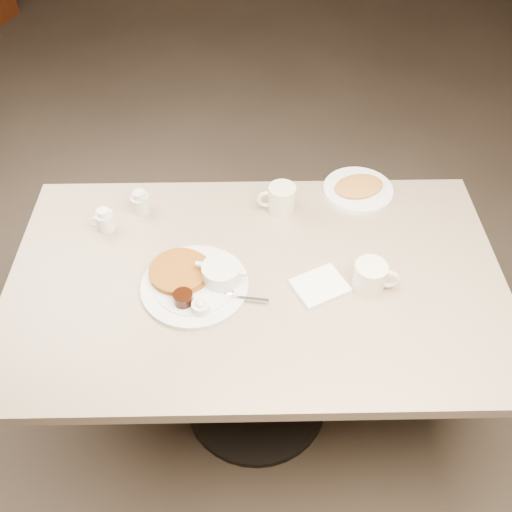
{
  "coord_description": "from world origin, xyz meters",
  "views": [
    {
      "loc": [
        -0.02,
        -1.1,
        2.01
      ],
      "look_at": [
        0.0,
        0.02,
        0.82
      ],
      "focal_mm": 38.82,
      "sensor_mm": 36.0,
      "label": 1
    }
  ],
  "objects_px": {
    "diner_table": "(256,311)",
    "coffee_mug_far": "(281,199)",
    "main_plate": "(198,280)",
    "coffee_mug_near": "(371,276)",
    "creamer_right": "(140,202)",
    "hash_plate": "(358,189)",
    "creamer_left": "(105,220)"
  },
  "relations": [
    {
      "from": "creamer_left",
      "to": "hash_plate",
      "type": "bearing_deg",
      "value": 11.37
    },
    {
      "from": "coffee_mug_near",
      "to": "creamer_left",
      "type": "relative_size",
      "value": 1.73
    },
    {
      "from": "diner_table",
      "to": "coffee_mug_near",
      "type": "bearing_deg",
      "value": -7.75
    },
    {
      "from": "coffee_mug_far",
      "to": "coffee_mug_near",
      "type": "bearing_deg",
      "value": -54.22
    },
    {
      "from": "creamer_right",
      "to": "main_plate",
      "type": "bearing_deg",
      "value": -58.14
    },
    {
      "from": "coffee_mug_near",
      "to": "creamer_left",
      "type": "height_order",
      "value": "coffee_mug_near"
    },
    {
      "from": "hash_plate",
      "to": "main_plate",
      "type": "bearing_deg",
      "value": -142.01
    },
    {
      "from": "main_plate",
      "to": "coffee_mug_near",
      "type": "xyz_separation_m",
      "value": [
        0.51,
        -0.01,
        0.02
      ]
    },
    {
      "from": "creamer_right",
      "to": "diner_table",
      "type": "bearing_deg",
      "value": -38.58
    },
    {
      "from": "coffee_mug_far",
      "to": "creamer_left",
      "type": "bearing_deg",
      "value": -172.29
    },
    {
      "from": "creamer_left",
      "to": "creamer_right",
      "type": "distance_m",
      "value": 0.13
    },
    {
      "from": "coffee_mug_near",
      "to": "coffee_mug_far",
      "type": "height_order",
      "value": "coffee_mug_far"
    },
    {
      "from": "diner_table",
      "to": "creamer_right",
      "type": "distance_m",
      "value": 0.53
    },
    {
      "from": "main_plate",
      "to": "creamer_left",
      "type": "distance_m",
      "value": 0.4
    },
    {
      "from": "main_plate",
      "to": "coffee_mug_near",
      "type": "distance_m",
      "value": 0.51
    },
    {
      "from": "main_plate",
      "to": "coffee_mug_near",
      "type": "relative_size",
      "value": 2.89
    },
    {
      "from": "diner_table",
      "to": "coffee_mug_far",
      "type": "xyz_separation_m",
      "value": [
        0.09,
        0.3,
        0.22
      ]
    },
    {
      "from": "diner_table",
      "to": "creamer_left",
      "type": "xyz_separation_m",
      "value": [
        -0.49,
        0.22,
        0.21
      ]
    },
    {
      "from": "main_plate",
      "to": "creamer_right",
      "type": "distance_m",
      "value": 0.4
    },
    {
      "from": "hash_plate",
      "to": "coffee_mug_far",
      "type": "bearing_deg",
      "value": -161.37
    },
    {
      "from": "main_plate",
      "to": "hash_plate",
      "type": "xyz_separation_m",
      "value": [
        0.54,
        0.42,
        -0.01
      ]
    },
    {
      "from": "creamer_left",
      "to": "hash_plate",
      "type": "height_order",
      "value": "creamer_left"
    },
    {
      "from": "main_plate",
      "to": "creamer_left",
      "type": "xyz_separation_m",
      "value": [
        -0.31,
        0.25,
        0.01
      ]
    },
    {
      "from": "main_plate",
      "to": "coffee_mug_far",
      "type": "height_order",
      "value": "coffee_mug_far"
    },
    {
      "from": "creamer_left",
      "to": "creamer_right",
      "type": "height_order",
      "value": "same"
    },
    {
      "from": "coffee_mug_near",
      "to": "coffee_mug_far",
      "type": "distance_m",
      "value": 0.42
    },
    {
      "from": "main_plate",
      "to": "creamer_right",
      "type": "height_order",
      "value": "creamer_right"
    },
    {
      "from": "diner_table",
      "to": "creamer_right",
      "type": "bearing_deg",
      "value": 141.42
    },
    {
      "from": "creamer_right",
      "to": "hash_plate",
      "type": "distance_m",
      "value": 0.75
    },
    {
      "from": "main_plate",
      "to": "creamer_right",
      "type": "xyz_separation_m",
      "value": [
        -0.21,
        0.34,
        0.01
      ]
    },
    {
      "from": "coffee_mug_near",
      "to": "creamer_left",
      "type": "distance_m",
      "value": 0.86
    },
    {
      "from": "main_plate",
      "to": "hash_plate",
      "type": "relative_size",
      "value": 1.33
    }
  ]
}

